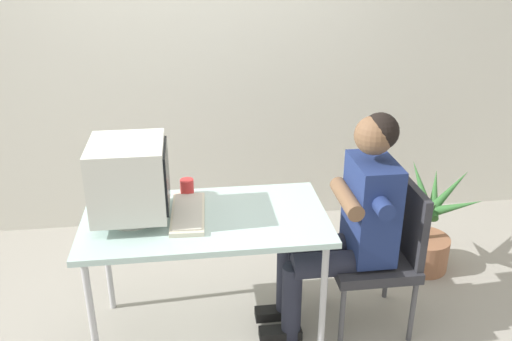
{
  "coord_description": "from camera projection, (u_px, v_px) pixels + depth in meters",
  "views": [
    {
      "loc": [
        -0.06,
        -2.51,
        2.11
      ],
      "look_at": [
        0.27,
        0.0,
        1.0
      ],
      "focal_mm": 37.88,
      "sensor_mm": 36.0,
      "label": 1
    }
  ],
  "objects": [
    {
      "name": "crt_monitor",
      "position": [
        130.0,
        178.0,
        2.71
      ],
      "size": [
        0.38,
        0.39,
        0.43
      ],
      "color": "silver",
      "rests_on": "desk"
    },
    {
      "name": "office_chair",
      "position": [
        382.0,
        249.0,
        3.03
      ],
      "size": [
        0.46,
        0.46,
        0.87
      ],
      "color": "#4C4C51",
      "rests_on": "ground_plane"
    },
    {
      "name": "keyboard",
      "position": [
        188.0,
        213.0,
        2.84
      ],
      "size": [
        0.19,
        0.45,
        0.03
      ],
      "color": "beige",
      "rests_on": "desk"
    },
    {
      "name": "wall_back",
      "position": [
        235.0,
        27.0,
        3.84
      ],
      "size": [
        8.0,
        0.1,
        3.0
      ],
      "primitive_type": "cube",
      "color": "silver",
      "rests_on": "ground_plane"
    },
    {
      "name": "desk_mug",
      "position": [
        187.0,
        188.0,
        3.04
      ],
      "size": [
        0.08,
        0.09,
        0.1
      ],
      "color": "red",
      "rests_on": "desk"
    },
    {
      "name": "ground_plane",
      "position": [
        210.0,
        330.0,
        3.13
      ],
      "size": [
        12.0,
        12.0,
        0.0
      ],
      "primitive_type": "plane",
      "color": "#9E998E"
    },
    {
      "name": "potted_plant",
      "position": [
        426.0,
        231.0,
        3.63
      ],
      "size": [
        0.6,
        0.61,
        0.72
      ],
      "color": "#9E6647",
      "rests_on": "ground_plane"
    },
    {
      "name": "desk",
      "position": [
        206.0,
        226.0,
        2.86
      ],
      "size": [
        1.28,
        0.7,
        0.75
      ],
      "color": "#B7B7BC",
      "rests_on": "ground_plane"
    },
    {
      "name": "person_seated",
      "position": [
        350.0,
        218.0,
        2.92
      ],
      "size": [
        0.73,
        0.56,
        1.29
      ],
      "color": "navy",
      "rests_on": "ground_plane"
    }
  ]
}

